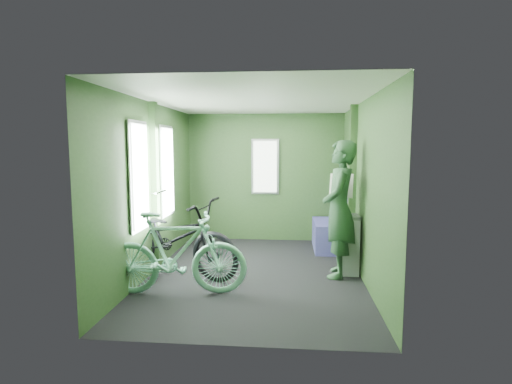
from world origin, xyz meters
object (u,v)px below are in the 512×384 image
Objects in this scene: bicycle_black at (174,275)px; bench_seat at (331,232)px; passenger at (339,209)px; bicycle_mint at (176,296)px; waste_box at (349,244)px.

bicycle_black is 2.75m from bench_seat.
bench_seat is (2.23, 1.58, 0.29)m from bicycle_black.
bicycle_black is 2.37m from passenger.
bicycle_black is 1.19× the size of bicycle_mint.
bench_seat is (0.04, 1.40, -0.60)m from passenger.
bicycle_mint is at bearing -141.16° from bicycle_black.
bench_seat is at bearing -171.18° from passenger.
bench_seat reaches higher than waste_box.
waste_box is at bearing -69.77° from bicycle_mint.
bench_seat is at bearing -34.07° from bicycle_black.
passenger is at bearing -141.18° from waste_box.
waste_box is (2.10, 1.02, 0.40)m from bicycle_mint.
passenger reaches higher than bicycle_black.
waste_box is at bearing -85.21° from bench_seat.
waste_box is 0.80× the size of bench_seat.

